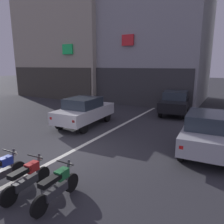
# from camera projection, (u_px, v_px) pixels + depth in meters

# --- Properties ---
(ground_plane) EXTENTS (120.00, 120.00, 0.00)m
(ground_plane) POSITION_uv_depth(u_px,v_px,m) (68.00, 153.00, 8.47)
(ground_plane) COLOR #333338
(lane_centre_line) EXTENTS (0.20, 18.00, 0.01)m
(lane_centre_line) POSITION_uv_depth(u_px,v_px,m) (131.00, 120.00, 13.56)
(lane_centre_line) COLOR silver
(lane_centre_line) RESTS_ON ground
(building_corner_left) EXTENTS (10.73, 10.03, 16.71)m
(building_corner_left) POSITION_uv_depth(u_px,v_px,m) (78.00, 22.00, 24.67)
(building_corner_left) COLOR #B2A893
(building_corner_left) RESTS_ON ground
(building_mid_block) EXTENTS (9.70, 8.81, 17.27)m
(building_mid_block) POSITION_uv_depth(u_px,v_px,m) (156.00, 9.00, 20.10)
(building_mid_block) COLOR #9E9EA3
(building_mid_block) RESTS_ON ground
(car_white_crossing_near) EXTENTS (1.99, 4.19, 1.64)m
(car_white_crossing_near) POSITION_uv_depth(u_px,v_px,m) (84.00, 111.00, 12.20)
(car_white_crossing_near) COLOR black
(car_white_crossing_near) RESTS_ON ground
(car_silver_parked_kerbside) EXTENTS (2.00, 4.20, 1.64)m
(car_silver_parked_kerbside) POSITION_uv_depth(u_px,v_px,m) (208.00, 131.00, 8.39)
(car_silver_parked_kerbside) COLOR black
(car_silver_parked_kerbside) RESTS_ON ground
(car_black_down_street) EXTENTS (2.25, 4.28, 1.64)m
(car_black_down_street) POSITION_uv_depth(u_px,v_px,m) (175.00, 102.00, 15.10)
(car_black_down_street) COLOR black
(car_black_down_street) RESTS_ON ground
(motorcycle_blue_row_leftmost) EXTENTS (0.55, 1.67, 0.98)m
(motorcycle_blue_row_leftmost) POSITION_uv_depth(u_px,v_px,m) (0.00, 171.00, 6.09)
(motorcycle_blue_row_leftmost) COLOR black
(motorcycle_blue_row_leftmost) RESTS_ON ground
(motorcycle_red_row_left_mid) EXTENTS (0.55, 1.67, 0.98)m
(motorcycle_red_row_left_mid) POSITION_uv_depth(u_px,v_px,m) (27.00, 178.00, 5.73)
(motorcycle_red_row_left_mid) COLOR black
(motorcycle_red_row_left_mid) RESTS_ON ground
(motorcycle_green_row_centre) EXTENTS (0.55, 1.67, 0.98)m
(motorcycle_green_row_centre) POSITION_uv_depth(u_px,v_px,m) (57.00, 186.00, 5.35)
(motorcycle_green_row_centre) COLOR black
(motorcycle_green_row_centre) RESTS_ON ground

